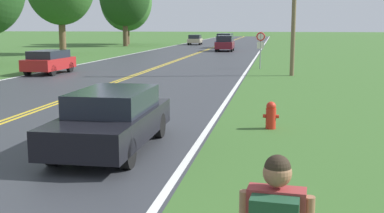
# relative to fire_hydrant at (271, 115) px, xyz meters

# --- Properties ---
(fire_hydrant) EXTENTS (0.44, 0.28, 0.75)m
(fire_hydrant) POSITION_rel_fire_hydrant_xyz_m (0.00, 0.00, 0.00)
(fire_hydrant) COLOR red
(fire_hydrant) RESTS_ON ground
(traffic_sign) EXTENTS (0.60, 0.10, 2.38)m
(traffic_sign) POSITION_rel_fire_hydrant_xyz_m (-0.93, 18.35, 1.40)
(traffic_sign) COLOR gray
(traffic_sign) RESTS_ON ground
(tree_right_cluster) EXTENTS (7.46, 7.46, 10.50)m
(tree_right_cluster) POSITION_rel_fire_hydrant_xyz_m (-21.63, 55.53, 5.81)
(tree_right_cluster) COLOR brown
(tree_right_cluster) RESTS_ON ground
(car_black_sedan_mid_near) EXTENTS (1.80, 4.40, 1.37)m
(car_black_sedan_mid_near) POSITION_rel_fire_hydrant_xyz_m (-3.54, -2.88, 0.33)
(car_black_sedan_mid_near) COLOR black
(car_black_sedan_mid_near) RESTS_ON ground
(car_red_hatchback_mid_far) EXTENTS (1.78, 3.65, 1.36)m
(car_red_hatchback_mid_far) POSITION_rel_fire_hydrant_xyz_m (-12.90, 12.95, 0.36)
(car_red_hatchback_mid_far) COLOR black
(car_red_hatchback_mid_far) RESTS_ON ground
(car_maroon_suv_receding) EXTENTS (1.95, 4.30, 1.68)m
(car_maroon_suv_receding) POSITION_rel_fire_hydrant_xyz_m (-5.43, 39.06, 0.51)
(car_maroon_suv_receding) COLOR black
(car_maroon_suv_receding) RESTS_ON ground
(car_dark_blue_van_distant) EXTENTS (1.97, 4.82, 1.78)m
(car_dark_blue_van_distant) POSITION_rel_fire_hydrant_xyz_m (-6.18, 46.27, 0.54)
(car_dark_blue_van_distant) COLOR black
(car_dark_blue_van_distant) RESTS_ON ground
(car_champagne_hatchback_horizon) EXTENTS (1.97, 3.85, 1.43)m
(car_champagne_hatchback_horizon) POSITION_rel_fire_hydrant_xyz_m (-11.47, 55.34, 0.40)
(car_champagne_hatchback_horizon) COLOR black
(car_champagne_hatchback_horizon) RESTS_ON ground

